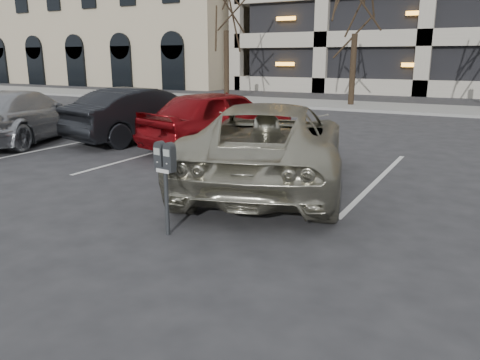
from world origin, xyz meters
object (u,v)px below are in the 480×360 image
Objects in this scene: car_dark at (144,114)px; car_silver at (20,116)px; parking_meter at (165,166)px; suv_silver at (270,144)px; car_red at (221,119)px.

car_dark is 3.48m from car_silver.
car_dark reaches higher than parking_meter.
suv_silver is (0.09, 3.04, -0.19)m from parking_meter.
car_red is at bearing 177.34° from car_silver.
car_dark is (-5.29, 2.76, -0.02)m from suv_silver.
parking_meter is 3.05m from suv_silver.
car_silver is (-8.11, 3.88, -0.23)m from parking_meter.
car_red is at bearing -168.69° from car_dark.
car_red reaches higher than car_dark.
car_dark is at bearing 138.50° from parking_meter.
car_silver is at bearing -23.31° from suv_silver.
parking_meter is 7.79m from car_dark.
car_dark is 0.91× the size of car_silver.
car_red is 0.91× the size of car_silver.
parking_meter is 0.21× the size of suv_silver.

